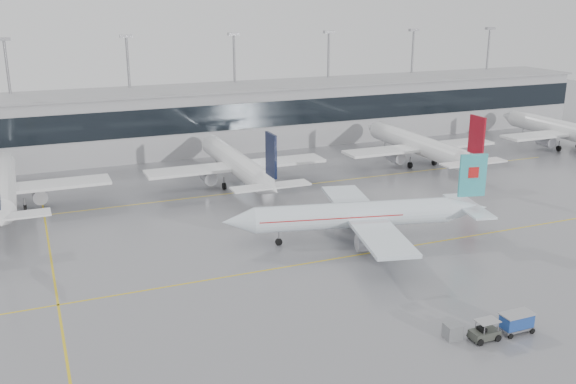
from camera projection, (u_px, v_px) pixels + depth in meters
name	position (u px, v px, depth m)	size (l,w,h in m)	color
ground	(327.00, 260.00, 75.34)	(320.00, 320.00, 0.00)	gray
taxi_line_main	(327.00, 260.00, 75.34)	(120.00, 0.25, 0.01)	gold
taxi_line_north	(245.00, 192.00, 101.85)	(120.00, 0.25, 0.01)	gold
taxi_line_cross	(50.00, 252.00, 77.60)	(0.25, 60.00, 0.01)	gold
terminal	(192.00, 120.00, 128.39)	(180.00, 15.00, 12.00)	#9A9A9D
terminal_glass	(202.00, 119.00, 121.28)	(180.00, 0.20, 5.00)	black
terminal_roof	(191.00, 89.00, 126.58)	(182.00, 16.00, 0.40)	gray
light_masts	(184.00, 80.00, 131.55)	(156.40, 1.00, 22.60)	gray
air_canada_jet	(363.00, 215.00, 80.61)	(34.34, 27.38, 10.65)	white
parked_jet_b	(3.00, 187.00, 91.20)	(29.64, 36.96, 11.72)	white
parked_jet_c	(237.00, 164.00, 104.03)	(29.64, 36.96, 11.72)	white
parked_jet_d	(420.00, 145.00, 116.87)	(29.64, 36.96, 11.72)	white
parked_jet_e	(566.00, 131.00, 129.70)	(29.64, 36.96, 11.72)	white
baggage_tug	(484.00, 333.00, 57.60)	(3.92, 1.64, 1.91)	#353831
baggage_cart	(517.00, 321.00, 58.78)	(3.13, 1.75, 1.93)	gray
gse_unit	(452.00, 331.00, 57.80)	(1.43, 1.32, 1.43)	slate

